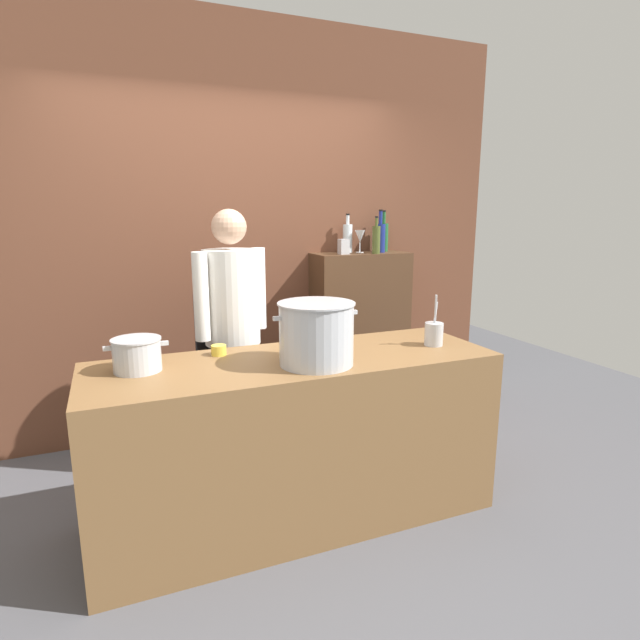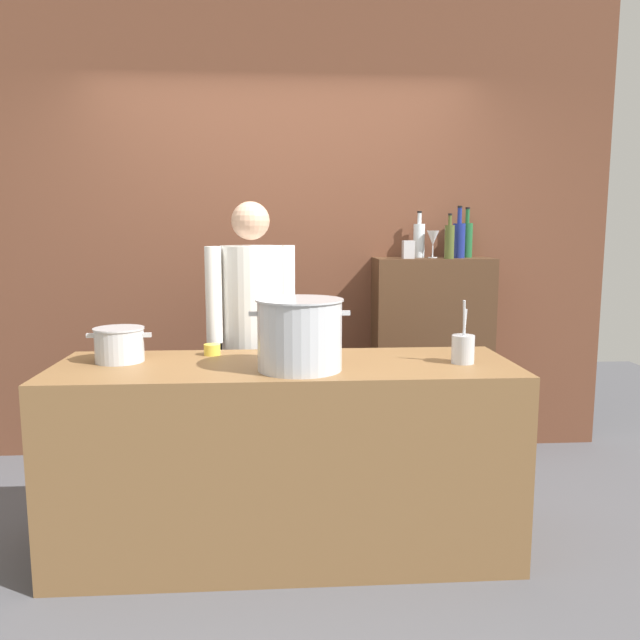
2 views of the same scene
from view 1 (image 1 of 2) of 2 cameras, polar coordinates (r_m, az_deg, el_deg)
The scene contains 15 objects.
ground_plane at distance 3.03m, azimuth -2.53°, elevation -20.88°, with size 8.00×8.00×0.00m, color #4C4C51.
brick_back_panel at distance 3.89m, azimuth -9.90°, elevation 9.75°, with size 4.40×0.10×3.00m, color brown.
prep_counter at distance 2.81m, azimuth -2.62°, elevation -13.16°, with size 2.10×0.70×0.90m, color brown.
bar_cabinet at distance 4.14m, azimuth 4.46°, elevation -1.69°, with size 0.76×0.32×1.32m, color #472D1C.
chef at distance 3.21m, azimuth -9.80°, elevation -0.37°, with size 0.49×0.41×1.66m.
stockpot_large at distance 2.51m, azimuth -0.41°, elevation -1.53°, with size 0.44×0.38×0.31m.
stockpot_small at distance 2.58m, azimuth -19.76°, elevation -3.67°, with size 0.29×0.23×0.16m.
utensil_crock at distance 2.96m, azimuth 12.60°, elevation -1.47°, with size 0.10×0.10×0.29m.
butter_jar at distance 2.75m, azimuth -11.25°, elevation -3.32°, with size 0.08×0.08×0.05m, color yellow.
wine_bottle_cobalt at distance 4.09m, azimuth 6.74°, elevation 9.19°, with size 0.08×0.08×0.33m.
wine_bottle_clear at distance 4.07m, azimuth 3.09°, elevation 9.18°, with size 0.07×0.07×0.30m.
wine_bottle_olive at distance 3.97m, azimuth 6.29°, elevation 8.97°, with size 0.06×0.06×0.28m.
wine_bottle_green at distance 4.20m, azimuth 7.11°, elevation 9.26°, with size 0.07×0.07×0.33m.
wine_glass_wide at distance 4.05m, azimuth 4.49°, elevation 9.24°, with size 0.08×0.08×0.18m.
spice_tin_silver at distance 3.90m, azimuth 2.65°, elevation 8.18°, with size 0.07×0.07×0.11m, color #B2B2B7.
Camera 1 is at (-0.85, -2.39, 1.65)m, focal length 28.65 mm.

